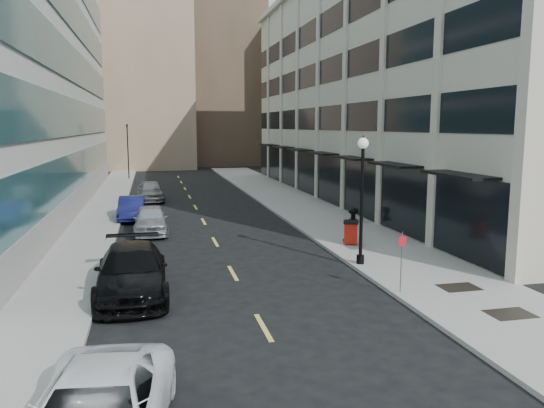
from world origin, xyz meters
name	(u,v)px	position (x,y,z in m)	size (l,w,h in m)	color
ground	(280,356)	(0.00, 0.00, 0.00)	(160.00, 160.00, 0.00)	black
sidewalk_right	(318,216)	(7.50, 20.00, 0.07)	(5.00, 80.00, 0.15)	gray
sidewalk_left	(94,225)	(-6.50, 20.00, 0.07)	(3.00, 80.00, 0.15)	gray
building_right	(406,87)	(16.94, 26.99, 8.99)	(15.30, 46.50, 18.25)	#B9AC9C
skyline_tan_near	(141,69)	(-4.00, 68.00, 14.00)	(14.00, 18.00, 28.00)	#987C63
skyline_brown	(220,54)	(8.00, 72.00, 17.00)	(12.00, 16.00, 34.00)	brown
skyline_tan_far	(78,94)	(-14.00, 78.00, 11.00)	(12.00, 14.00, 22.00)	#987C63
skyline_stone	(292,99)	(18.00, 66.00, 10.00)	(10.00, 14.00, 20.00)	#B9AC9C
grate_mid	(510,314)	(7.60, 1.00, 0.15)	(1.40, 1.00, 0.01)	black
grate_far	(459,287)	(7.60, 3.80, 0.15)	(1.40, 1.00, 0.01)	black
road_centerline	(209,231)	(0.00, 17.00, 0.01)	(0.15, 68.20, 0.01)	#D8CC4C
traffic_signal	(127,128)	(-5.50, 48.00, 5.72)	(0.66, 0.66, 6.98)	black
car_black_pickup	(132,271)	(-3.87, 6.00, 0.86)	(2.41, 5.94, 1.72)	black
car_silver_sedan	(151,220)	(-3.20, 16.91, 0.78)	(1.84, 4.57, 1.56)	#9FA2A7
car_blue_sedan	(132,208)	(-4.38, 21.76, 0.73)	(1.55, 4.44, 1.46)	navy
car_grey_sedan	(150,191)	(-3.20, 30.04, 0.82)	(1.94, 4.83, 1.65)	slate
trash_bin	(351,232)	(6.37, 11.34, 0.78)	(0.94, 0.94, 1.17)	#A7160B
lamppost	(362,189)	(5.40, 7.74, 3.33)	(0.45, 0.45, 5.41)	black
sign_post	(402,253)	(5.30, 3.81, 1.55)	(0.25, 0.08, 2.14)	slate
urn_planter	(353,213)	(8.85, 17.27, 0.65)	(0.59, 0.59, 0.82)	black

